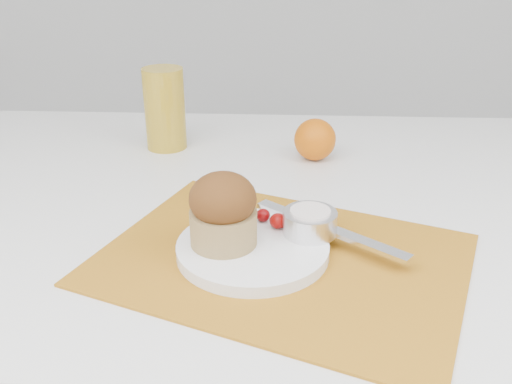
{
  "coord_description": "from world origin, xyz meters",
  "views": [
    {
      "loc": [
        0.06,
        -0.72,
        1.12
      ],
      "look_at": [
        0.03,
        -0.05,
        0.8
      ],
      "focal_mm": 40.0,
      "sensor_mm": 36.0,
      "label": 1
    }
  ],
  "objects_px": {
    "plate": "(253,249)",
    "juice_glass": "(165,109)",
    "table": "(243,383)",
    "orange": "(315,139)",
    "muffin": "(223,210)"
  },
  "relations": [
    {
      "from": "plate",
      "to": "juice_glass",
      "type": "relative_size",
      "value": 1.29
    },
    {
      "from": "table",
      "to": "juice_glass",
      "type": "xyz_separation_m",
      "value": [
        -0.15,
        0.2,
        0.45
      ]
    },
    {
      "from": "table",
      "to": "orange",
      "type": "xyz_separation_m",
      "value": [
        0.12,
        0.15,
        0.41
      ]
    },
    {
      "from": "juice_glass",
      "to": "muffin",
      "type": "xyz_separation_m",
      "value": [
        0.14,
        -0.37,
        -0.01
      ]
    },
    {
      "from": "plate",
      "to": "orange",
      "type": "relative_size",
      "value": 2.6
    },
    {
      "from": "table",
      "to": "muffin",
      "type": "distance_m",
      "value": 0.47
    },
    {
      "from": "plate",
      "to": "orange",
      "type": "bearing_deg",
      "value": 74.74
    },
    {
      "from": "muffin",
      "to": "orange",
      "type": "bearing_deg",
      "value": 69.15
    },
    {
      "from": "orange",
      "to": "juice_glass",
      "type": "bearing_deg",
      "value": 170.3
    },
    {
      "from": "plate",
      "to": "muffin",
      "type": "distance_m",
      "value": 0.06
    },
    {
      "from": "table",
      "to": "orange",
      "type": "relative_size",
      "value": 16.74
    },
    {
      "from": "table",
      "to": "plate",
      "type": "bearing_deg",
      "value": -80.75
    },
    {
      "from": "table",
      "to": "plate",
      "type": "height_order",
      "value": "plate"
    },
    {
      "from": "orange",
      "to": "table",
      "type": "bearing_deg",
      "value": -128.02
    },
    {
      "from": "table",
      "to": "muffin",
      "type": "relative_size",
      "value": 12.28
    }
  ]
}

